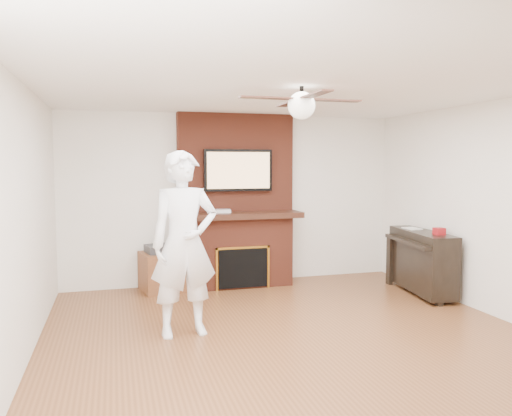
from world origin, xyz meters
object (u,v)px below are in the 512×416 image
object	(u,v)px
person	(184,244)
side_table	(163,270)
piano	(421,260)
fireplace	(238,217)

from	to	relation	value
person	side_table	world-z (taller)	person
person	side_table	size ratio (longest dim) A/B	2.89
person	side_table	bearing A→B (deg)	85.06
person	piano	bearing A→B (deg)	6.36
fireplace	person	size ratio (longest dim) A/B	1.31
fireplace	piano	world-z (taller)	fireplace
person	piano	world-z (taller)	person
side_table	person	bearing A→B (deg)	-99.42
fireplace	side_table	size ratio (longest dim) A/B	3.79
fireplace	side_table	bearing A→B (deg)	-176.51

